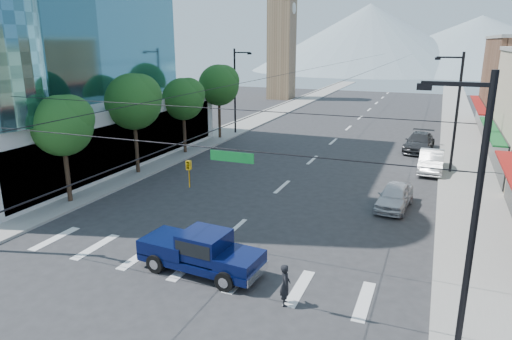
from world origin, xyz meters
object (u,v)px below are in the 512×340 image
object	(u,v)px
pedestrian	(285,285)
parked_car_far	(419,142)
parked_car_mid	(431,161)
parked_car_near	(395,196)
pickup_truck	(200,251)

from	to	relation	value
pedestrian	parked_car_far	world-z (taller)	pedestrian
pedestrian	parked_car_mid	world-z (taller)	pedestrian
parked_car_far	pedestrian	bearing A→B (deg)	-91.60
parked_car_near	parked_car_mid	size ratio (longest dim) A/B	0.87
pickup_truck	parked_car_near	distance (m)	13.35
pickup_truck	parked_car_far	size ratio (longest dim) A/B	1.01
pickup_truck	parked_car_mid	world-z (taller)	pickup_truck
pickup_truck	parked_car_near	xyz separation A→B (m)	(7.02, 11.35, -0.24)
pedestrian	parked_car_near	size ratio (longest dim) A/B	0.38
parked_car_mid	pickup_truck	bearing A→B (deg)	-112.52
parked_car_near	parked_car_mid	xyz separation A→B (m)	(1.80, 9.30, 0.08)
parked_car_near	pedestrian	bearing A→B (deg)	-97.05
pedestrian	parked_car_mid	xyz separation A→B (m)	(4.59, 21.77, -0.01)
pickup_truck	parked_car_far	bearing A→B (deg)	79.18
parked_car_far	parked_car_mid	bearing A→B (deg)	-74.95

